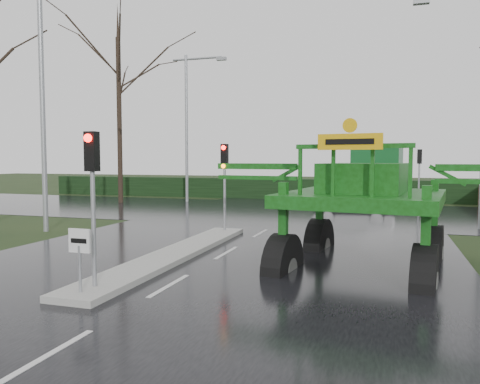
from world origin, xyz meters
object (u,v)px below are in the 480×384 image
(traffic_signal_near, at_px, (92,175))
(traffic_signal_far, at_px, (419,165))
(street_light_right, at_px, (477,85))
(white_sedan, at_px, (353,211))
(crop_sprayer, at_px, (286,183))
(keep_left_sign, at_px, (79,250))
(traffic_signal_mid, at_px, (225,168))
(street_light_left_far, at_px, (191,114))
(street_light_left_near, at_px, (48,82))

(traffic_signal_near, relative_size, traffic_signal_far, 1.00)
(street_light_right, xyz_separation_m, white_sedan, (-5.32, 5.66, -5.99))
(traffic_signal_near, xyz_separation_m, crop_sprayer, (3.49, 3.61, -0.28))
(traffic_signal_far, bearing_deg, keep_left_sign, 70.07)
(keep_left_sign, xyz_separation_m, street_light_right, (9.49, 13.50, 4.93))
(traffic_signal_near, relative_size, street_light_right, 0.35)
(traffic_signal_mid, relative_size, street_light_right, 0.35)
(keep_left_sign, relative_size, street_light_left_far, 0.14)
(traffic_signal_near, bearing_deg, traffic_signal_mid, 90.00)
(street_light_left_far, bearing_deg, white_sedan, -11.93)
(keep_left_sign, bearing_deg, traffic_signal_mid, 90.00)
(traffic_signal_mid, xyz_separation_m, traffic_signal_far, (7.80, 12.52, 0.00))
(keep_left_sign, distance_m, street_light_left_near, 11.32)
(street_light_right, bearing_deg, street_light_left_far, 153.98)
(traffic_signal_far, xyz_separation_m, street_light_left_near, (-14.69, -14.01, 3.40))
(keep_left_sign, height_order, white_sedan, keep_left_sign)
(traffic_signal_near, distance_m, crop_sprayer, 5.03)
(traffic_signal_near, bearing_deg, street_light_left_near, 134.53)
(keep_left_sign, relative_size, white_sedan, 0.30)
(street_light_left_near, relative_size, street_light_right, 1.00)
(traffic_signal_far, relative_size, crop_sprayer, 0.41)
(traffic_signal_far, bearing_deg, crop_sprayer, 76.08)
(white_sedan, bearing_deg, street_light_right, -138.80)
(street_light_right, height_order, crop_sprayer, street_light_right)
(crop_sprayer, height_order, white_sedan, crop_sprayer)
(keep_left_sign, bearing_deg, traffic_signal_near, 90.00)
(traffic_signal_near, height_order, white_sedan, traffic_signal_near)
(traffic_signal_mid, bearing_deg, traffic_signal_far, 58.07)
(traffic_signal_far, distance_m, white_sedan, 5.03)
(traffic_signal_mid, relative_size, crop_sprayer, 0.41)
(crop_sprayer, bearing_deg, street_light_left_far, 128.54)
(street_light_left_near, xyz_separation_m, street_light_left_far, (0.00, 14.00, 0.00))
(traffic_signal_far, bearing_deg, traffic_signal_mid, 58.07)
(keep_left_sign, xyz_separation_m, white_sedan, (4.18, 19.16, -1.06))
(keep_left_sign, xyz_separation_m, crop_sprayer, (3.49, 4.10, 1.26))
(traffic_signal_near, xyz_separation_m, traffic_signal_mid, (0.00, 8.50, 0.00))
(crop_sprayer, bearing_deg, street_light_left_near, 169.60)
(street_light_right, height_order, white_sedan, street_light_right)
(traffic_signal_mid, bearing_deg, street_light_left_near, -167.79)
(street_light_left_near, bearing_deg, street_light_left_far, 90.00)
(traffic_signal_far, bearing_deg, street_light_left_far, 0.03)
(street_light_left_near, xyz_separation_m, street_light_right, (16.39, 6.00, 0.00))
(keep_left_sign, distance_m, street_light_left_far, 23.11)
(traffic_signal_mid, bearing_deg, street_light_left_far, 118.86)
(traffic_signal_mid, xyz_separation_m, crop_sprayer, (3.49, -4.89, -0.28))
(keep_left_sign, relative_size, crop_sprayer, 0.16)
(street_light_left_near, bearing_deg, keep_left_sign, -47.41)
(street_light_left_far, bearing_deg, keep_left_sign, -72.22)
(street_light_left_near, height_order, street_light_right, same)
(traffic_signal_far, relative_size, street_light_left_far, 0.35)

